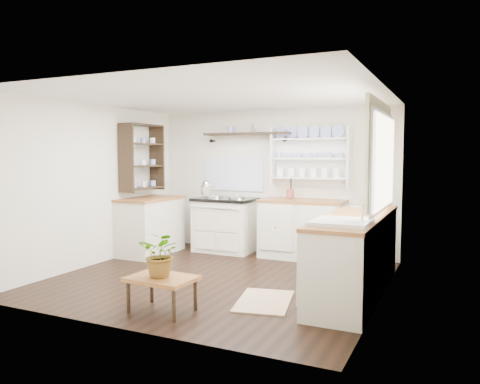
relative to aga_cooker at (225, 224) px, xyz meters
name	(u,v)px	position (x,y,z in m)	size (l,w,h in m)	color
floor	(219,279)	(0.70, -1.57, -0.45)	(4.00, 3.80, 0.01)	black
wall_back	(273,181)	(0.70, 0.33, 0.70)	(4.00, 0.02, 2.30)	beige
wall_right	(383,195)	(2.70, -1.57, 0.70)	(0.02, 3.80, 2.30)	beige
wall_left	(95,185)	(-1.30, -1.57, 0.70)	(0.02, 3.80, 2.30)	beige
ceiling	(218,96)	(0.70, -1.57, 1.85)	(4.00, 3.80, 0.01)	white
window	(381,156)	(2.65, -1.42, 1.12)	(0.08, 1.55, 1.22)	white
aga_cooker	(225,224)	(0.00, 0.00, 0.00)	(0.98, 0.68, 0.91)	#EEE5CF
back_cabinets	(302,228)	(1.30, 0.03, 0.01)	(1.27, 0.63, 0.90)	beige
right_cabinets	(356,254)	(2.40, -1.47, 0.01)	(0.62, 2.43, 0.90)	beige
belfast_sink	(341,234)	(2.40, -2.22, 0.35)	(0.55, 0.60, 0.45)	white
left_cabinets	(150,225)	(-1.00, -0.67, 0.01)	(0.62, 1.13, 0.90)	beige
plate_rack	(311,156)	(1.35, 0.29, 1.11)	(1.20, 0.22, 0.90)	white
high_shelf	(247,134)	(0.30, 0.21, 1.46)	(1.50, 0.29, 0.16)	black
left_shelving	(142,157)	(-1.14, -0.67, 1.10)	(0.28, 0.80, 1.05)	black
kettle	(206,188)	(-0.28, -0.12, 0.60)	(0.19, 0.19, 0.23)	silver
utensil_crock	(290,194)	(1.08, 0.11, 0.53)	(0.12, 0.12, 0.14)	brown
center_table	(162,281)	(0.76, -2.92, -0.14)	(0.68, 0.50, 0.36)	brown
potted_plant	(162,254)	(0.76, -2.92, 0.14)	(0.42, 0.36, 0.46)	#3F7233
floor_rug	(264,301)	(1.58, -2.20, -0.44)	(0.55, 0.85, 0.02)	#876B4F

